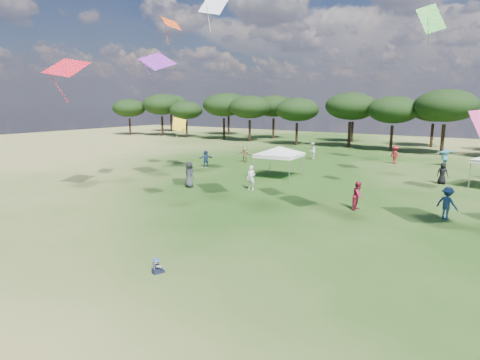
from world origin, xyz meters
name	(u,v)px	position (x,y,z in m)	size (l,w,h in m)	color
ground	(114,299)	(0.00, 0.00, 0.00)	(140.00, 140.00, 0.00)	#274C16
tree_line	(442,107)	(2.39, 47.41, 5.42)	(108.78, 17.63, 7.77)	black
tent_left	(279,148)	(-5.68, 21.23, 2.43)	(6.62, 6.62, 2.85)	gray
toddler	(157,267)	(-0.27, 2.13, 0.26)	(0.44, 0.47, 0.58)	black
festival_crowd	(356,165)	(-0.82, 25.89, 0.87)	(30.82, 22.99, 1.89)	white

